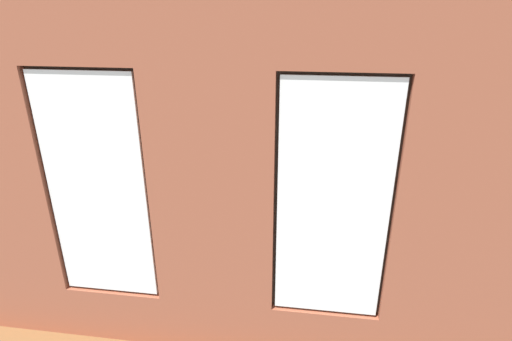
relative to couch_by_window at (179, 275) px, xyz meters
name	(u,v)px	position (x,y,z in m)	size (l,w,h in m)	color
ground_plane	(256,218)	(-0.61, -2.15, -0.38)	(6.40, 6.37, 0.10)	brown
brick_wall_with_windows	(212,203)	(-0.61, 0.65, 1.31)	(5.80, 0.30, 3.32)	#9E5138
white_wall_right	(75,116)	(2.24, -1.95, 1.33)	(0.10, 5.37, 3.32)	silver
couch_by_window	(179,275)	(0.00, 0.00, 0.00)	(1.92, 0.87, 0.80)	black
couch_left	(397,215)	(-2.81, -1.88, 0.00)	(0.93, 1.93, 0.80)	black
coffee_table	(270,185)	(-0.80, -2.55, 0.07)	(1.54, 0.75, 0.45)	olive
cup_ceramic	(295,178)	(-1.22, -2.68, 0.16)	(0.08, 0.08, 0.09)	#4C4C51
candle_jar	(259,177)	(-0.60, -2.64, 0.16)	(0.08, 0.08, 0.09)	#B7333D
table_plant_small	(276,178)	(-0.91, -2.44, 0.25)	(0.16, 0.16, 0.24)	#9E5638
remote_gray	(270,182)	(-0.80, -2.55, 0.13)	(0.05, 0.17, 0.02)	#59595B
media_console	(126,180)	(1.94, -2.74, -0.08)	(1.23, 0.42, 0.49)	black
tv_flatscreen	(122,151)	(1.94, -2.75, 0.50)	(0.90, 0.20, 0.67)	black
potted_plant_near_tv	(127,189)	(1.38, -1.68, 0.25)	(0.74, 0.70, 1.23)	#9E5638
potted_plant_mid_room_small	(320,181)	(-1.66, -2.96, 0.02)	(0.32, 0.32, 0.54)	beige
potted_plant_beside_window_right	(48,250)	(1.54, 0.10, 0.27)	(0.77, 0.82, 1.13)	brown
potted_plant_between_couches	(301,259)	(-1.41, -0.05, 0.33)	(0.65, 0.65, 1.04)	#9E5638
potted_plant_by_left_couch	(360,180)	(-2.41, -3.29, -0.05)	(0.31, 0.31, 0.45)	gray
potted_plant_foreground_right	(167,132)	(1.64, -4.30, 0.42)	(0.92, 0.91, 1.46)	beige
potted_plant_corner_far_left	(452,278)	(-2.96, 0.10, 0.34)	(0.92, 1.05, 1.55)	#47423D
potted_plant_corner_near_left	(385,144)	(-2.96, -4.34, 0.33)	(0.65, 0.65, 1.02)	gray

